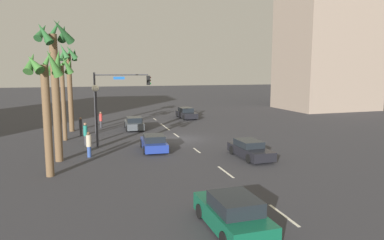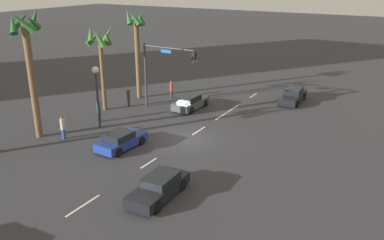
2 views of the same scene
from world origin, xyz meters
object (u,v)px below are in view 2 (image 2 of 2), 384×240
(streetlamp, at_px, (97,84))
(palm_tree_3, at_px, (100,47))
(car_3, at_px, (159,187))
(car_2, at_px, (190,102))
(palm_tree_2, at_px, (29,52))
(palm_tree_0, at_px, (136,38))
(car_1, at_px, (293,96))
(pedestrian_3, at_px, (63,127))
(car_4, at_px, (121,140))
(pedestrian_2, at_px, (99,110))
(pedestrian_1, at_px, (171,89))
(traffic_signal, at_px, (162,66))
(pedestrian_0, at_px, (128,97))

(streetlamp, relative_size, palm_tree_3, 0.66)
(car_3, xyz_separation_m, streetlamp, (6.74, 10.60, 3.09))
(car_2, distance_m, palm_tree_2, 14.98)
(palm_tree_2, bearing_deg, palm_tree_0, -1.11)
(car_1, height_order, streetlamp, streetlamp)
(car_2, relative_size, car_3, 0.94)
(car_1, relative_size, pedestrian_3, 2.52)
(car_4, height_order, pedestrian_2, pedestrian_2)
(pedestrian_3, distance_m, palm_tree_0, 13.04)
(car_1, height_order, palm_tree_2, palm_tree_2)
(palm_tree_2, xyz_separation_m, palm_tree_3, (7.74, 0.18, -0.73))
(car_4, relative_size, pedestrian_1, 2.27)
(car_4, relative_size, palm_tree_0, 0.45)
(traffic_signal, height_order, palm_tree_0, palm_tree_0)
(pedestrian_0, xyz_separation_m, palm_tree_0, (2.94, 1.00, 5.14))
(pedestrian_2, bearing_deg, pedestrian_3, -176.39)
(car_1, height_order, palm_tree_3, palm_tree_3)
(car_3, relative_size, palm_tree_2, 0.45)
(palm_tree_0, height_order, palm_tree_2, palm_tree_2)
(pedestrian_1, bearing_deg, traffic_signal, -159.01)
(car_2, xyz_separation_m, palm_tree_2, (-11.99, 6.66, 6.01))
(pedestrian_3, bearing_deg, pedestrian_1, -5.39)
(car_3, distance_m, pedestrian_0, 17.24)
(pedestrian_0, height_order, palm_tree_0, palm_tree_0)
(pedestrian_3, bearing_deg, car_2, -22.30)
(car_4, distance_m, pedestrian_0, 9.88)
(pedestrian_0, bearing_deg, traffic_signal, -75.53)
(pedestrian_0, relative_size, palm_tree_3, 0.23)
(pedestrian_1, height_order, pedestrian_3, pedestrian_3)
(pedestrian_1, xyz_separation_m, palm_tree_3, (-6.24, 3.44, 4.95))
(pedestrian_3, xyz_separation_m, palm_tree_2, (-0.61, 1.99, 5.64))
(pedestrian_0, distance_m, palm_tree_2, 11.16)
(car_4, relative_size, palm_tree_2, 0.41)
(car_3, relative_size, pedestrian_2, 2.31)
(car_3, distance_m, streetlamp, 12.94)
(car_2, height_order, car_3, car_2)
(traffic_signal, xyz_separation_m, palm_tree_0, (2.06, 4.38, 1.92))
(car_3, bearing_deg, car_2, 24.01)
(car_4, relative_size, palm_tree_3, 0.52)
(streetlamp, relative_size, palm_tree_0, 0.57)
(pedestrian_1, bearing_deg, palm_tree_0, 116.62)
(palm_tree_0, bearing_deg, palm_tree_3, 174.89)
(car_2, relative_size, car_4, 1.03)
(car_3, distance_m, traffic_signal, 16.20)
(car_3, xyz_separation_m, pedestrian_0, (12.36, 12.02, 0.39))
(car_3, relative_size, traffic_signal, 0.73)
(palm_tree_2, bearing_deg, car_2, -29.05)
(traffic_signal, xyz_separation_m, streetlamp, (-6.49, 1.97, -0.51))
(palm_tree_0, bearing_deg, streetlamp, -164.25)
(pedestrian_1, bearing_deg, pedestrian_3, 174.61)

